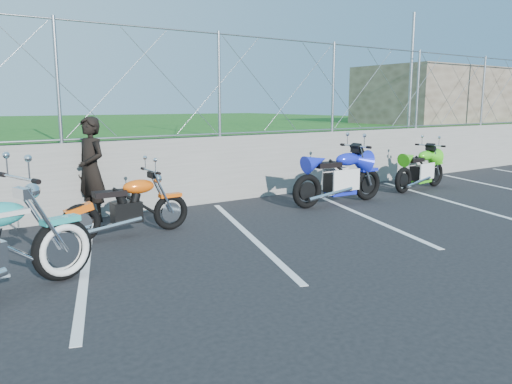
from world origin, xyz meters
TOP-DOWN VIEW (x-y plane):
  - ground at (0.00, 0.00)m, footprint 90.00×90.00m
  - retaining_wall at (0.00, 3.50)m, footprint 30.00×0.22m
  - grass_field at (0.00, 13.50)m, footprint 30.00×20.00m
  - stone_building at (10.50, 5.50)m, footprint 5.00×3.00m
  - chain_link_fence at (0.00, 3.50)m, footprint 28.00×0.03m
  - sign_pole at (7.20, 3.90)m, footprint 0.08×0.08m
  - parking_lines at (1.20, 1.00)m, footprint 18.29×4.31m
  - naked_orange at (-1.48, 1.94)m, footprint 1.93×0.65m
  - sportbike_green at (5.44, 2.08)m, footprint 1.94×0.69m
  - sportbike_blue at (2.76, 1.91)m, footprint 2.19×0.78m
  - person_standing at (-1.64, 3.20)m, footprint 0.57×0.72m

SIDE VIEW (x-z plane):
  - ground at x=0.00m, z-range 0.00..0.00m
  - parking_lines at x=1.20m, z-range 0.00..0.01m
  - naked_orange at x=-1.48m, z-range -0.07..0.89m
  - sportbike_green at x=5.44m, z-range -0.07..0.93m
  - sportbike_blue at x=2.76m, z-range -0.08..1.05m
  - retaining_wall at x=0.00m, z-range 0.00..1.30m
  - grass_field at x=0.00m, z-range 0.00..1.30m
  - person_standing at x=-1.64m, z-range 0.00..1.73m
  - stone_building at x=10.50m, z-range 1.30..3.10m
  - chain_link_fence at x=0.00m, z-range 1.30..3.30m
  - sign_pole at x=7.20m, z-range 1.30..4.30m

